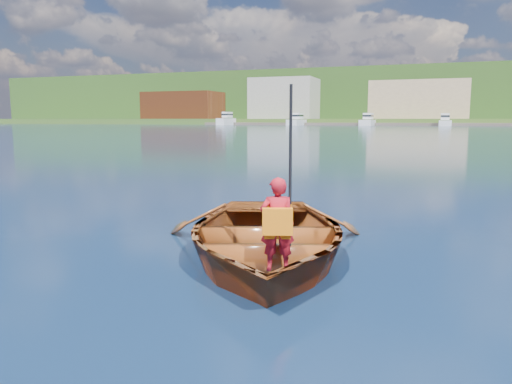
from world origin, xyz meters
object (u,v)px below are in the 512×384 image
rowboat (264,235)px  marina_yachts (467,121)px  dock (463,124)px  child_paddler (278,223)px

rowboat → marina_yachts: marina_yachts is taller
dock → marina_yachts: marina_yachts is taller
child_paddler → dock: 149.18m
marina_yachts → dock: bearing=97.3°
rowboat → marina_yachts: (9.85, 143.43, 1.11)m
dock → rowboat: bearing=-93.6°
child_paddler → marina_yachts: size_ratio=0.01×
rowboat → child_paddler: child_paddler is taller
child_paddler → rowboat: bearing=118.2°
dock → marina_yachts: bearing=-82.7°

